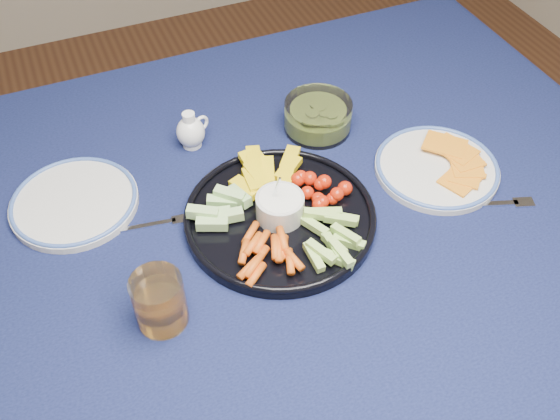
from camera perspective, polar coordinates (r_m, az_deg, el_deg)
name	(u,v)px	position (r m, az deg, el deg)	size (l,w,h in m)	color
dining_table	(214,260)	(1.15, -6.06, -4.56)	(1.67, 1.07, 0.75)	#462717
crudite_platter	(279,214)	(1.07, -0.13, -0.39)	(0.33, 0.33, 0.11)	black
creamer_pitcher	(191,131)	(1.22, -8.14, 7.13)	(0.07, 0.06, 0.08)	white
pickle_bowl	(318,117)	(1.25, 3.48, 8.46)	(0.13, 0.13, 0.06)	white
cheese_plate	(437,166)	(1.20, 14.17, 3.90)	(0.23, 0.23, 0.03)	silver
juice_tumbler	(160,303)	(0.95, -10.91, -8.38)	(0.08, 0.08, 0.09)	white
fork_left	(155,224)	(1.10, -11.34, -1.27)	(0.14, 0.03, 0.00)	silver
fork_right	(494,204)	(1.17, 18.99, 0.52)	(0.17, 0.07, 0.00)	silver
side_plate_extra	(74,202)	(1.16, -18.30, 0.72)	(0.22, 0.22, 0.02)	silver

